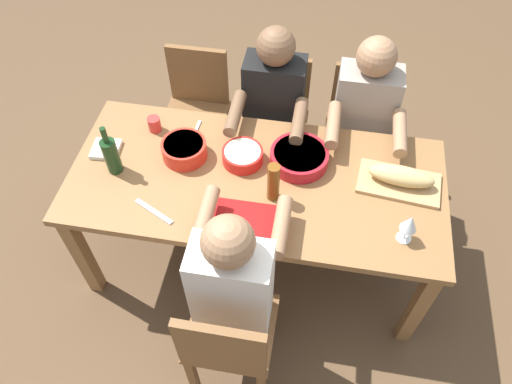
% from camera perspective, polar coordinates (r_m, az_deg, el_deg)
% --- Properties ---
extents(ground_plane, '(8.00, 8.00, 0.00)m').
position_cam_1_polar(ground_plane, '(3.05, -0.00, -7.32)').
color(ground_plane, brown).
extents(dining_table, '(1.89, 0.86, 0.74)m').
position_cam_1_polar(dining_table, '(2.51, -0.00, 0.37)').
color(dining_table, olive).
rests_on(dining_table, ground_plane).
extents(chair_far_left, '(0.40, 0.40, 0.85)m').
position_cam_1_polar(chair_far_left, '(3.23, -6.93, 9.98)').
color(chair_far_left, brown).
rests_on(chair_far_left, ground_plane).
extents(chair_far_right, '(0.40, 0.40, 0.85)m').
position_cam_1_polar(chair_far_right, '(3.14, 11.84, 7.69)').
color(chair_far_right, brown).
rests_on(chair_far_right, ground_plane).
extents(diner_far_right, '(0.41, 0.53, 1.20)m').
position_cam_1_polar(diner_far_right, '(2.86, 12.38, 8.26)').
color(diner_far_right, '#2D2D38').
rests_on(diner_far_right, ground_plane).
extents(chair_near_center, '(0.40, 0.40, 0.85)m').
position_cam_1_polar(chair_near_center, '(2.29, -3.33, -17.01)').
color(chair_near_center, brown).
rests_on(chair_near_center, ground_plane).
extents(diner_near_center, '(0.41, 0.53, 1.20)m').
position_cam_1_polar(diner_near_center, '(2.17, -2.58, -10.51)').
color(diner_near_center, '#2D2D38').
rests_on(diner_near_center, ground_plane).
extents(chair_far_center, '(0.40, 0.40, 0.85)m').
position_cam_1_polar(chair_far_center, '(3.14, 2.35, 8.97)').
color(chair_far_center, brown).
rests_on(chair_far_center, ground_plane).
extents(diner_far_center, '(0.41, 0.53, 1.20)m').
position_cam_1_polar(diner_far_center, '(2.86, 1.95, 9.66)').
color(diner_far_center, '#2D2D38').
rests_on(diner_far_center, ground_plane).
extents(serving_bowl_salad, '(0.23, 0.23, 0.09)m').
position_cam_1_polar(serving_bowl_salad, '(2.53, -8.39, 5.01)').
color(serving_bowl_salad, red).
rests_on(serving_bowl_salad, dining_table).
extents(serving_bowl_pasta, '(0.21, 0.21, 0.07)m').
position_cam_1_polar(serving_bowl_pasta, '(2.49, -1.58, 4.32)').
color(serving_bowl_pasta, red).
rests_on(serving_bowl_pasta, dining_table).
extents(serving_bowl_fruit, '(0.30, 0.30, 0.08)m').
position_cam_1_polar(serving_bowl_fruit, '(2.49, 5.07, 4.13)').
color(serving_bowl_fruit, '#B21923').
rests_on(serving_bowl_fruit, dining_table).
extents(cutting_board, '(0.42, 0.26, 0.02)m').
position_cam_1_polar(cutting_board, '(2.51, 16.32, 1.01)').
color(cutting_board, tan).
rests_on(cutting_board, dining_table).
extents(bread_loaf, '(0.33, 0.14, 0.09)m').
position_cam_1_polar(bread_loaf, '(2.47, 16.60, 1.81)').
color(bread_loaf, tan).
rests_on(bread_loaf, cutting_board).
extents(wine_bottle, '(0.08, 0.08, 0.29)m').
position_cam_1_polar(wine_bottle, '(2.51, -16.56, 4.16)').
color(wine_bottle, '#193819').
rests_on(wine_bottle, dining_table).
extents(beer_bottle, '(0.06, 0.06, 0.22)m').
position_cam_1_polar(beer_bottle, '(2.29, 2.04, 1.15)').
color(beer_bottle, brown).
rests_on(beer_bottle, dining_table).
extents(wine_glass, '(0.08, 0.08, 0.17)m').
position_cam_1_polar(wine_glass, '(2.24, 17.51, -3.58)').
color(wine_glass, silver).
rests_on(wine_glass, dining_table).
extents(cup_far_left, '(0.07, 0.07, 0.08)m').
position_cam_1_polar(cup_far_left, '(2.71, -11.79, 7.77)').
color(cup_far_left, red).
rests_on(cup_far_left, dining_table).
extents(fork_far_left, '(0.02, 0.17, 0.01)m').
position_cam_1_polar(fork_far_left, '(2.68, -7.07, 7.05)').
color(fork_far_left, silver).
rests_on(fork_far_left, dining_table).
extents(placemat_near_center, '(0.32, 0.23, 0.01)m').
position_cam_1_polar(placemat_near_center, '(2.28, -1.15, -3.44)').
color(placemat_near_center, maroon).
rests_on(placemat_near_center, dining_table).
extents(carving_knife, '(0.22, 0.12, 0.01)m').
position_cam_1_polar(carving_knife, '(2.36, -11.85, -2.23)').
color(carving_knife, silver).
rests_on(carving_knife, dining_table).
extents(napkin_stack, '(0.15, 0.15, 0.02)m').
position_cam_1_polar(napkin_stack, '(2.68, -17.13, 4.80)').
color(napkin_stack, white).
rests_on(napkin_stack, dining_table).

